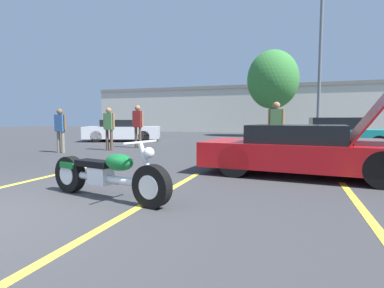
{
  "coord_description": "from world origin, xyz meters",
  "views": [
    {
      "loc": [
        3.8,
        -2.38,
        1.26
      ],
      "look_at": [
        2.04,
        2.81,
        0.8
      ],
      "focal_mm": 28.0,
      "sensor_mm": 36.0,
      "label": 1
    }
  ],
  "objects_px": {
    "spectator_by_show_car": "(60,127)",
    "spectator_far_lot": "(109,125)",
    "parked_car_right_row": "(337,134)",
    "spectator_midground": "(276,124)",
    "show_car_hood_open": "(306,150)",
    "light_pole": "(321,62)",
    "tree_background": "(273,80)",
    "spectator_near_motorcycle": "(138,122)",
    "parked_car_left_row": "(122,131)",
    "motorcycle": "(107,175)"
  },
  "relations": [
    {
      "from": "light_pole",
      "to": "spectator_by_show_car",
      "type": "xyz_separation_m",
      "value": [
        -9.61,
        -9.22,
        -3.43
      ]
    },
    {
      "from": "light_pole",
      "to": "tree_background",
      "type": "distance_m",
      "value": 5.05
    },
    {
      "from": "tree_background",
      "to": "spectator_midground",
      "type": "relative_size",
      "value": 3.37
    },
    {
      "from": "parked_car_right_row",
      "to": "show_car_hood_open",
      "type": "bearing_deg",
      "value": -105.19
    },
    {
      "from": "parked_car_left_row",
      "to": "spectator_by_show_car",
      "type": "relative_size",
      "value": 2.74
    },
    {
      "from": "light_pole",
      "to": "spectator_by_show_car",
      "type": "distance_m",
      "value": 13.76
    },
    {
      "from": "parked_car_right_row",
      "to": "spectator_by_show_car",
      "type": "height_order",
      "value": "spectator_by_show_car"
    },
    {
      "from": "parked_car_left_row",
      "to": "spectator_by_show_car",
      "type": "xyz_separation_m",
      "value": [
        0.98,
        -5.84,
        0.39
      ]
    },
    {
      "from": "show_car_hood_open",
      "to": "spectator_midground",
      "type": "xyz_separation_m",
      "value": [
        -0.82,
        3.22,
        0.52
      ]
    },
    {
      "from": "spectator_near_motorcycle",
      "to": "spectator_midground",
      "type": "bearing_deg",
      "value": -12.5
    },
    {
      "from": "show_car_hood_open",
      "to": "parked_car_right_row",
      "type": "relative_size",
      "value": 1.1
    },
    {
      "from": "light_pole",
      "to": "spectator_near_motorcycle",
      "type": "bearing_deg",
      "value": -139.58
    },
    {
      "from": "tree_background",
      "to": "parked_car_left_row",
      "type": "relative_size",
      "value": 1.37
    },
    {
      "from": "light_pole",
      "to": "spectator_by_show_car",
      "type": "bearing_deg",
      "value": -136.19
    },
    {
      "from": "spectator_midground",
      "to": "tree_background",
      "type": "bearing_deg",
      "value": 94.39
    },
    {
      "from": "parked_car_right_row",
      "to": "spectator_by_show_car",
      "type": "xyz_separation_m",
      "value": [
        -9.99,
        -4.8,
        0.35
      ]
    },
    {
      "from": "light_pole",
      "to": "parked_car_right_row",
      "type": "bearing_deg",
      "value": -85.19
    },
    {
      "from": "parked_car_right_row",
      "to": "spectator_midground",
      "type": "bearing_deg",
      "value": -126.0
    },
    {
      "from": "spectator_by_show_car",
      "to": "spectator_far_lot",
      "type": "distance_m",
      "value": 1.8
    },
    {
      "from": "parked_car_left_row",
      "to": "spectator_far_lot",
      "type": "relative_size",
      "value": 2.62
    },
    {
      "from": "parked_car_left_row",
      "to": "spectator_midground",
      "type": "bearing_deg",
      "value": -49.47
    },
    {
      "from": "spectator_far_lot",
      "to": "light_pole",
      "type": "bearing_deg",
      "value": 43.23
    },
    {
      "from": "light_pole",
      "to": "show_car_hood_open",
      "type": "xyz_separation_m",
      "value": [
        -1.11,
        -11.16,
        -3.83
      ]
    },
    {
      "from": "tree_background",
      "to": "show_car_hood_open",
      "type": "distance_m",
      "value": 15.8
    },
    {
      "from": "tree_background",
      "to": "show_car_hood_open",
      "type": "relative_size",
      "value": 1.34
    },
    {
      "from": "parked_car_right_row",
      "to": "spectator_midground",
      "type": "xyz_separation_m",
      "value": [
        -2.3,
        -3.51,
        0.48
      ]
    },
    {
      "from": "tree_background",
      "to": "parked_car_right_row",
      "type": "height_order",
      "value": "tree_background"
    },
    {
      "from": "light_pole",
      "to": "motorcycle",
      "type": "bearing_deg",
      "value": -106.21
    },
    {
      "from": "spectator_near_motorcycle",
      "to": "spectator_by_show_car",
      "type": "distance_m",
      "value": 3.17
    },
    {
      "from": "motorcycle",
      "to": "parked_car_left_row",
      "type": "bearing_deg",
      "value": 133.34
    },
    {
      "from": "spectator_far_lot",
      "to": "show_car_hood_open",
      "type": "bearing_deg",
      "value": -24.12
    },
    {
      "from": "spectator_by_show_car",
      "to": "tree_background",
      "type": "bearing_deg",
      "value": 63.2
    },
    {
      "from": "parked_car_right_row",
      "to": "spectator_midground",
      "type": "distance_m",
      "value": 4.23
    },
    {
      "from": "tree_background",
      "to": "show_car_hood_open",
      "type": "xyz_separation_m",
      "value": [
        1.75,
        -15.31,
        -3.49
      ]
    },
    {
      "from": "light_pole",
      "to": "parked_car_left_row",
      "type": "bearing_deg",
      "value": -162.32
    },
    {
      "from": "tree_background",
      "to": "parked_car_right_row",
      "type": "relative_size",
      "value": 1.47
    },
    {
      "from": "parked_car_left_row",
      "to": "spectator_far_lot",
      "type": "xyz_separation_m",
      "value": [
        2.2,
        -4.52,
        0.44
      ]
    },
    {
      "from": "motorcycle",
      "to": "parked_car_left_row",
      "type": "relative_size",
      "value": 0.53
    },
    {
      "from": "light_pole",
      "to": "spectator_midground",
      "type": "distance_m",
      "value": 8.81
    },
    {
      "from": "light_pole",
      "to": "parked_car_left_row",
      "type": "xyz_separation_m",
      "value": [
        -10.59,
        -3.38,
        -3.82
      ]
    },
    {
      "from": "parked_car_left_row",
      "to": "spectator_near_motorcycle",
      "type": "bearing_deg",
      "value": -71.0
    },
    {
      "from": "parked_car_left_row",
      "to": "spectator_midground",
      "type": "height_order",
      "value": "spectator_midground"
    },
    {
      "from": "show_car_hood_open",
      "to": "parked_car_right_row",
      "type": "height_order",
      "value": "show_car_hood_open"
    },
    {
      "from": "parked_car_left_row",
      "to": "parked_car_right_row",
      "type": "distance_m",
      "value": 11.02
    },
    {
      "from": "motorcycle",
      "to": "tree_background",
      "type": "bearing_deg",
      "value": 98.65
    },
    {
      "from": "tree_background",
      "to": "spectator_by_show_car",
      "type": "xyz_separation_m",
      "value": [
        -6.76,
        -13.38,
        -3.09
      ]
    },
    {
      "from": "show_car_hood_open",
      "to": "spectator_near_motorcycle",
      "type": "bearing_deg",
      "value": 151.24
    },
    {
      "from": "tree_background",
      "to": "spectator_by_show_car",
      "type": "distance_m",
      "value": 15.3
    },
    {
      "from": "tree_background",
      "to": "parked_car_right_row",
      "type": "distance_m",
      "value": 9.79
    },
    {
      "from": "motorcycle",
      "to": "spectator_by_show_car",
      "type": "height_order",
      "value": "spectator_by_show_car"
    }
  ]
}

